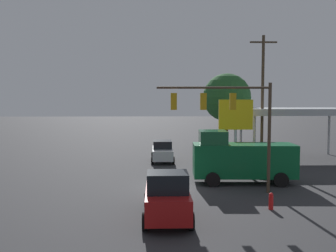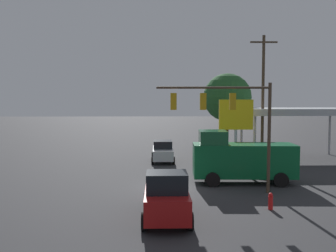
{
  "view_description": "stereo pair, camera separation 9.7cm",
  "coord_description": "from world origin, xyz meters",
  "px_view_note": "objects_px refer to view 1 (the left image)",
  "views": [
    {
      "loc": [
        0.82,
        24.14,
        5.69
      ],
      "look_at": [
        0.0,
        -2.0,
        3.82
      ],
      "focal_mm": 40.0,
      "sensor_mm": 36.0,
      "label": 1
    },
    {
      "loc": [
        0.73,
        24.15,
        5.69
      ],
      "look_at": [
        0.0,
        -2.0,
        3.82
      ],
      "focal_mm": 40.0,
      "sensor_mm": 36.0,
      "label": 2
    }
  ],
  "objects_px": {
    "street_tree": "(227,97)",
    "utility_pole": "(262,96)",
    "traffic_signal_assembly": "(227,112)",
    "price_sign": "(236,118)",
    "delivery_truck": "(241,158)",
    "sedan_far": "(162,151)",
    "fire_hydrant": "(271,201)",
    "pickup_parked": "(167,196)"
  },
  "relations": [
    {
      "from": "utility_pole",
      "to": "delivery_truck",
      "type": "relative_size",
      "value": 1.64
    },
    {
      "from": "traffic_signal_assembly",
      "to": "price_sign",
      "type": "bearing_deg",
      "value": -105.5
    },
    {
      "from": "utility_pole",
      "to": "pickup_parked",
      "type": "xyz_separation_m",
      "value": [
        8.93,
        15.58,
        -4.83
      ]
    },
    {
      "from": "delivery_truck",
      "to": "price_sign",
      "type": "bearing_deg",
      "value": -95.5
    },
    {
      "from": "traffic_signal_assembly",
      "to": "fire_hydrant",
      "type": "height_order",
      "value": "traffic_signal_assembly"
    },
    {
      "from": "street_tree",
      "to": "fire_hydrant",
      "type": "distance_m",
      "value": 21.67
    },
    {
      "from": "price_sign",
      "to": "sedan_far",
      "type": "bearing_deg",
      "value": -30.31
    },
    {
      "from": "traffic_signal_assembly",
      "to": "price_sign",
      "type": "xyz_separation_m",
      "value": [
        -2.26,
        -8.14,
        -0.77
      ]
    },
    {
      "from": "delivery_truck",
      "to": "fire_hydrant",
      "type": "relative_size",
      "value": 7.84
    },
    {
      "from": "traffic_signal_assembly",
      "to": "sedan_far",
      "type": "bearing_deg",
      "value": -72.39
    },
    {
      "from": "street_tree",
      "to": "fire_hydrant",
      "type": "xyz_separation_m",
      "value": [
        1.6,
        20.92,
        -5.44
      ]
    },
    {
      "from": "sedan_far",
      "to": "street_tree",
      "type": "bearing_deg",
      "value": 129.73
    },
    {
      "from": "pickup_parked",
      "to": "fire_hydrant",
      "type": "bearing_deg",
      "value": 104.21
    },
    {
      "from": "delivery_truck",
      "to": "fire_hydrant",
      "type": "bearing_deg",
      "value": 94.31
    },
    {
      "from": "delivery_truck",
      "to": "sedan_far",
      "type": "distance_m",
      "value": 10.37
    },
    {
      "from": "sedan_far",
      "to": "delivery_truck",
      "type": "bearing_deg",
      "value": 29.69
    },
    {
      "from": "fire_hydrant",
      "to": "traffic_signal_assembly",
      "type": "bearing_deg",
      "value": -64.12
    },
    {
      "from": "pickup_parked",
      "to": "utility_pole",
      "type": "bearing_deg",
      "value": 150.01
    },
    {
      "from": "utility_pole",
      "to": "traffic_signal_assembly",
      "type": "bearing_deg",
      "value": 64.24
    },
    {
      "from": "street_tree",
      "to": "utility_pole",
      "type": "bearing_deg",
      "value": 105.89
    },
    {
      "from": "traffic_signal_assembly",
      "to": "delivery_truck",
      "type": "xyz_separation_m",
      "value": [
        -1.48,
        -2.67,
        -3.26
      ]
    },
    {
      "from": "delivery_truck",
      "to": "sedan_far",
      "type": "height_order",
      "value": "delivery_truck"
    },
    {
      "from": "pickup_parked",
      "to": "sedan_far",
      "type": "bearing_deg",
      "value": 179.64
    },
    {
      "from": "price_sign",
      "to": "sedan_far",
      "type": "relative_size",
      "value": 1.29
    },
    {
      "from": "utility_pole",
      "to": "price_sign",
      "type": "relative_size",
      "value": 1.99
    },
    {
      "from": "pickup_parked",
      "to": "street_tree",
      "type": "height_order",
      "value": "street_tree"
    },
    {
      "from": "fire_hydrant",
      "to": "sedan_far",
      "type": "bearing_deg",
      "value": -70.42
    },
    {
      "from": "street_tree",
      "to": "traffic_signal_assembly",
      "type": "bearing_deg",
      "value": 79.39
    },
    {
      "from": "pickup_parked",
      "to": "fire_hydrant",
      "type": "xyz_separation_m",
      "value": [
        -5.42,
        -1.39,
        -0.67
      ]
    },
    {
      "from": "utility_pole",
      "to": "fire_hydrant",
      "type": "bearing_deg",
      "value": 76.08
    },
    {
      "from": "price_sign",
      "to": "fire_hydrant",
      "type": "xyz_separation_m",
      "value": [
        0.59,
        11.59,
        -3.74
      ]
    },
    {
      "from": "price_sign",
      "to": "delivery_truck",
      "type": "height_order",
      "value": "price_sign"
    },
    {
      "from": "traffic_signal_assembly",
      "to": "fire_hydrant",
      "type": "relative_size",
      "value": 7.82
    },
    {
      "from": "traffic_signal_assembly",
      "to": "utility_pole",
      "type": "xyz_separation_m",
      "value": [
        -5.19,
        -10.75,
        0.99
      ]
    },
    {
      "from": "traffic_signal_assembly",
      "to": "price_sign",
      "type": "height_order",
      "value": "traffic_signal_assembly"
    },
    {
      "from": "utility_pole",
      "to": "street_tree",
      "type": "distance_m",
      "value": 6.99
    },
    {
      "from": "sedan_far",
      "to": "street_tree",
      "type": "distance_m",
      "value": 10.35
    },
    {
      "from": "sedan_far",
      "to": "street_tree",
      "type": "relative_size",
      "value": 0.52
    },
    {
      "from": "sedan_far",
      "to": "fire_hydrant",
      "type": "bearing_deg",
      "value": 19.26
    },
    {
      "from": "utility_pole",
      "to": "sedan_far",
      "type": "xyz_separation_m",
      "value": [
        8.88,
        -0.87,
        -4.99
      ]
    },
    {
      "from": "sedan_far",
      "to": "street_tree",
      "type": "height_order",
      "value": "street_tree"
    },
    {
      "from": "street_tree",
      "to": "delivery_truck",
      "type": "bearing_deg",
      "value": 83.11
    }
  ]
}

